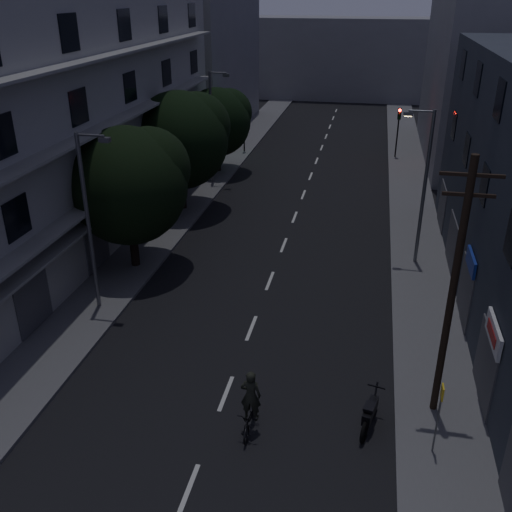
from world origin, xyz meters
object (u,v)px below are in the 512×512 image
(utility_pole, at_px, (453,288))
(bus_stop_sign, at_px, (440,407))
(motorcycle, at_px, (370,414))
(cyclist, at_px, (251,411))

(utility_pole, bearing_deg, bus_stop_sign, -94.96)
(bus_stop_sign, bearing_deg, motorcycle, 156.19)
(motorcycle, relative_size, cyclist, 0.88)
(utility_pole, distance_m, bus_stop_sign, 3.66)
(utility_pole, height_order, bus_stop_sign, utility_pole)
(utility_pole, height_order, cyclist, utility_pole)
(utility_pole, bearing_deg, cyclist, -160.16)
(bus_stop_sign, bearing_deg, cyclist, -179.51)
(bus_stop_sign, relative_size, cyclist, 1.07)
(motorcycle, bearing_deg, cyclist, -153.36)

